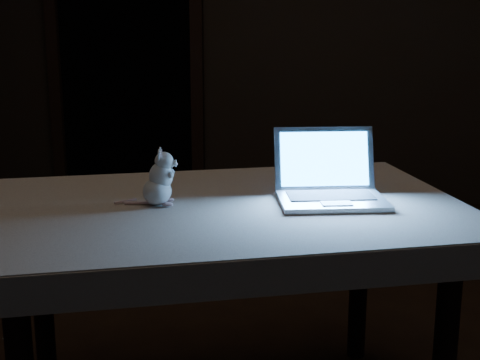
# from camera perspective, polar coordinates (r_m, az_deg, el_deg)

# --- Properties ---
(doorway) EXTENTS (1.06, 0.36, 2.13)m
(doorway) POSITION_cam_1_polar(r_m,az_deg,el_deg) (4.73, -9.46, 11.75)
(doorway) COLOR black
(doorway) RESTS_ON back_wall
(table) EXTENTS (1.45, 1.18, 0.67)m
(table) POSITION_cam_1_polar(r_m,az_deg,el_deg) (2.06, -1.30, -11.20)
(table) COLOR black
(table) RESTS_ON floor
(tablecloth) EXTENTS (1.44, 1.06, 0.09)m
(tablecloth) POSITION_cam_1_polar(r_m,az_deg,el_deg) (1.95, -3.53, -3.29)
(tablecloth) COLOR beige
(tablecloth) RESTS_ON table
(laptop) EXTENTS (0.34, 0.32, 0.20)m
(laptop) POSITION_cam_1_polar(r_m,az_deg,el_deg) (1.94, 7.66, 0.93)
(laptop) COLOR #A5A5A9
(laptop) RESTS_ON tablecloth
(plush_mouse) EXTENTS (0.13, 0.13, 0.16)m
(plush_mouse) POSITION_cam_1_polar(r_m,az_deg,el_deg) (1.93, -6.85, 0.24)
(plush_mouse) COLOR silver
(plush_mouse) RESTS_ON tablecloth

